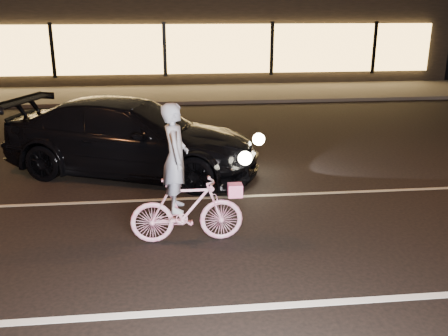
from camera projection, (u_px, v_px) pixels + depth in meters
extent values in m
plane|color=black|center=(166.00, 251.00, 7.05)|extent=(90.00, 90.00, 0.00)
cube|color=silver|center=(166.00, 313.00, 5.63)|extent=(60.00, 0.12, 0.01)
cube|color=gray|center=(166.00, 199.00, 8.94)|extent=(60.00, 0.10, 0.01)
cube|color=#383533|center=(166.00, 94.00, 19.32)|extent=(30.00, 4.00, 0.12)
cube|color=black|center=(165.00, 34.00, 24.39)|extent=(25.00, 8.00, 4.00)
cube|color=#F3B355|center=(165.00, 49.00, 20.64)|extent=(23.00, 0.15, 2.00)
cube|color=black|center=(52.00, 51.00, 20.09)|extent=(0.15, 0.08, 2.20)
cube|color=black|center=(165.00, 50.00, 20.57)|extent=(0.15, 0.08, 2.20)
cube|color=black|center=(272.00, 49.00, 21.04)|extent=(0.15, 0.08, 2.20)
cube|color=black|center=(374.00, 48.00, 21.51)|extent=(0.15, 0.08, 2.20)
imported|color=#DC3C7D|center=(187.00, 210.00, 7.22)|extent=(1.64, 0.46, 0.99)
imported|color=silver|center=(175.00, 158.00, 6.96)|extent=(0.37, 0.57, 1.55)
cube|color=#FF4189|center=(235.00, 190.00, 7.21)|extent=(0.21, 0.17, 0.19)
imported|color=black|center=(132.00, 137.00, 10.18)|extent=(5.63, 3.80, 1.52)
sphere|color=#FFF2BF|center=(259.00, 139.00, 10.27)|extent=(0.25, 0.25, 0.25)
sphere|color=#FFF2BF|center=(245.00, 158.00, 8.99)|extent=(0.25, 0.25, 0.25)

